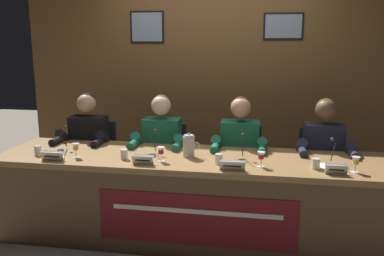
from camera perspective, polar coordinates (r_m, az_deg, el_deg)
name	(u,v)px	position (r m, az deg, el deg)	size (l,w,h in m)	color
ground_plane	(192,235)	(3.79, 0.00, -14.83)	(12.00, 12.00, 0.00)	gray
wall_back_panelled	(213,76)	(4.90, 3.02, 7.22)	(4.58, 0.14, 2.60)	brown
conference_table	(190,186)	(3.49, -0.29, -8.11)	(3.38, 0.84, 0.74)	olive
chair_far_left	(95,165)	(4.49, -13.40, -5.00)	(0.44, 0.45, 0.88)	black
panelist_far_left	(86,144)	(4.24, -14.63, -2.21)	(0.51, 0.48, 1.21)	black
nameplate_far_left	(53,156)	(3.58, -18.93, -3.73)	(0.20, 0.06, 0.08)	white
juice_glass_far_left	(76,148)	(3.60, -15.98, -2.68)	(0.06, 0.06, 0.12)	white
water_cup_far_left	(38,151)	(3.79, -20.78, -3.03)	(0.06, 0.06, 0.08)	silver
microphone_far_left	(62,143)	(3.86, -17.73, -1.98)	(0.06, 0.17, 0.22)	black
chair_center_left	(165,168)	(4.25, -3.76, -5.65)	(0.44, 0.45, 0.88)	black
panelist_center_left	(160,147)	(3.99, -4.48, -2.74)	(0.51, 0.48, 1.21)	black
nameplate_center_left	(143,160)	(3.30, -6.86, -4.45)	(0.17, 0.06, 0.08)	white
juice_glass_center_left	(161,151)	(3.36, -4.37, -3.29)	(0.06, 0.06, 0.12)	white
water_cup_center_left	(124,155)	(3.47, -9.49, -3.74)	(0.06, 0.06, 0.08)	silver
microphone_center_left	(153,147)	(3.54, -5.46, -2.68)	(0.06, 0.17, 0.22)	black
chair_center_right	(240,172)	(4.15, 6.71, -6.18)	(0.44, 0.45, 0.88)	black
panelist_center_right	(239,151)	(3.88, 6.65, -3.22)	(0.51, 0.48, 1.21)	black
nameplate_center_right	(232,165)	(3.15, 5.68, -5.25)	(0.20, 0.06, 0.08)	white
juice_glass_center_right	(261,156)	(3.25, 9.67, -3.95)	(0.06, 0.06, 0.12)	white
water_cup_center_right	(219,159)	(3.30, 3.78, -4.43)	(0.06, 0.06, 0.08)	silver
microphone_center_right	(242,152)	(3.40, 7.08, -3.37)	(0.06, 0.17, 0.22)	black
chair_far_right	(319,176)	(4.18, 17.37, -6.50)	(0.44, 0.45, 0.88)	black
panelist_far_right	(324,155)	(3.92, 17.99, -3.59)	(0.51, 0.48, 1.21)	black
nameplate_far_right	(336,169)	(3.23, 19.55, -5.46)	(0.16, 0.06, 0.08)	white
juice_glass_far_right	(356,162)	(3.31, 21.97, -4.39)	(0.06, 0.06, 0.12)	white
water_cup_far_right	(316,164)	(3.31, 16.98, -4.89)	(0.06, 0.06, 0.08)	silver
microphone_far_right	(333,157)	(3.41, 19.16, -3.89)	(0.06, 0.17, 0.22)	black
water_pitcher_central	(189,146)	(3.48, -0.43, -2.54)	(0.15, 0.10, 0.21)	silver
document_stack_far_right	(327,166)	(3.40, 18.45, -5.12)	(0.22, 0.17, 0.01)	white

